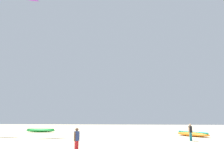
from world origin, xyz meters
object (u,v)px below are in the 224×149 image
at_px(person_midground, 190,131).
at_px(kite_grounded_mid, 41,130).
at_px(person_foreground, 77,138).
at_px(kite_grounded_near, 193,134).

height_order(person_midground, kite_grounded_mid, person_midground).
bearing_deg(kite_grounded_mid, person_foreground, -61.22).
relative_size(kite_grounded_near, kite_grounded_mid, 1.04).
bearing_deg(person_midground, kite_grounded_near, -57.79).
xyz_separation_m(kite_grounded_near, kite_grounded_mid, (-22.05, 5.59, -0.02)).
bearing_deg(kite_grounded_mid, person_midground, -28.42).
distance_m(kite_grounded_near, kite_grounded_mid, 22.75).
bearing_deg(kite_grounded_near, kite_grounded_mid, 165.77).
distance_m(person_foreground, kite_grounded_mid, 22.93).
height_order(person_foreground, person_midground, person_midground).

